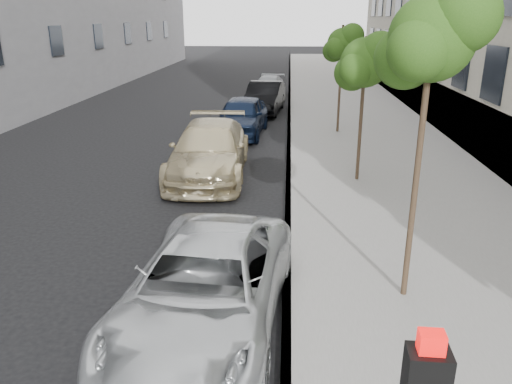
# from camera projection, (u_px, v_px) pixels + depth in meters

# --- Properties ---
(ground) EXTENTS (160.00, 160.00, 0.00)m
(ground) POSITION_uv_depth(u_px,v_px,m) (208.00, 346.00, 7.51)
(ground) COLOR black
(ground) RESTS_ON ground
(sidewalk) EXTENTS (6.40, 72.00, 0.14)m
(sidewalk) POSITION_uv_depth(u_px,v_px,m) (342.00, 98.00, 29.81)
(sidewalk) COLOR gray
(sidewalk) RESTS_ON ground
(curb) EXTENTS (0.15, 72.00, 0.14)m
(curb) POSITION_uv_depth(u_px,v_px,m) (289.00, 98.00, 30.00)
(curb) COLOR #9E9B93
(curb) RESTS_ON ground
(tree_near) EXTENTS (1.64, 1.44, 5.07)m
(tree_near) POSITION_uv_depth(u_px,v_px,m) (434.00, 39.00, 7.27)
(tree_near) COLOR #38281C
(tree_near) RESTS_ON sidewalk
(tree_mid) EXTENTS (1.70, 1.50, 4.20)m
(tree_mid) POSITION_uv_depth(u_px,v_px,m) (366.00, 62.00, 13.68)
(tree_mid) COLOR #38281C
(tree_mid) RESTS_ON sidewalk
(tree_far) EXTENTS (1.57, 1.37, 4.32)m
(tree_far) POSITION_uv_depth(u_px,v_px,m) (343.00, 43.00, 19.73)
(tree_far) COLOR #38281C
(tree_far) RESTS_ON sidewalk
(minivan) EXTENTS (2.77, 5.26, 1.41)m
(minivan) POSITION_uv_depth(u_px,v_px,m) (206.00, 287.00, 7.77)
(minivan) COLOR silver
(minivan) RESTS_ON ground
(suv) EXTENTS (2.43, 5.62, 1.61)m
(suv) POSITION_uv_depth(u_px,v_px,m) (209.00, 150.00, 15.33)
(suv) COLOR beige
(suv) RESTS_ON ground
(sedan_blue) EXTENTS (2.18, 4.73, 1.57)m
(sedan_blue) POSITION_uv_depth(u_px,v_px,m) (242.00, 116.00, 20.65)
(sedan_blue) COLOR black
(sedan_blue) RESTS_ON ground
(sedan_black) EXTENTS (2.09, 4.80, 1.53)m
(sedan_black) POSITION_uv_depth(u_px,v_px,m) (265.00, 97.00, 25.54)
(sedan_black) COLOR black
(sedan_black) RESTS_ON ground
(sedan_rear) EXTENTS (2.14, 4.45, 1.25)m
(sedan_rear) POSITION_uv_depth(u_px,v_px,m) (269.00, 87.00, 30.40)
(sedan_rear) COLOR #919598
(sedan_rear) RESTS_ON ground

